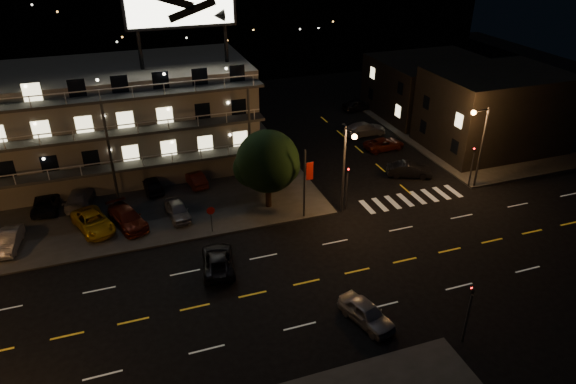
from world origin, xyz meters
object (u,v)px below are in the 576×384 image
object	(u,v)px
lot_car_4	(178,210)
lot_car_7	(81,197)
road_car_east	(366,313)
road_car_west	(218,260)
tree	(267,163)
side_car_0	(409,170)
lot_car_2	(93,222)

from	to	relation	value
lot_car_4	lot_car_7	world-z (taller)	lot_car_7
lot_car_4	road_car_east	distance (m)	19.29
lot_car_4	road_car_west	bearing A→B (deg)	-84.34
tree	lot_car_4	distance (m)	8.66
tree	lot_car_4	xyz separation A→B (m)	(-7.87, 0.74, -3.55)
tree	side_car_0	xyz separation A→B (m)	(15.15, 1.25, -3.66)
lot_car_4	lot_car_7	distance (m)	9.41
lot_car_2	road_car_west	size ratio (longest dim) A/B	1.04
lot_car_2	lot_car_7	xyz separation A→B (m)	(-1.00, 4.84, 0.03)
road_car_west	tree	bearing A→B (deg)	-120.53
road_car_east	road_car_west	bearing A→B (deg)	115.14
lot_car_2	road_car_east	bearing A→B (deg)	-65.90
lot_car_4	side_car_0	world-z (taller)	lot_car_4
tree	lot_car_4	bearing A→B (deg)	174.63
lot_car_2	road_car_east	world-z (taller)	lot_car_2
lot_car_2	lot_car_4	size ratio (longest dim) A/B	1.26
tree	lot_car_7	world-z (taller)	tree
side_car_0	road_car_west	bearing A→B (deg)	134.80
lot_car_4	road_car_east	world-z (taller)	lot_car_4
lot_car_2	road_car_west	world-z (taller)	lot_car_2
lot_car_2	road_car_east	distance (m)	23.67
lot_car_4	road_car_west	world-z (taller)	lot_car_4
lot_car_4	lot_car_7	size ratio (longest dim) A/B	0.79
lot_car_7	road_car_east	world-z (taller)	lot_car_7
tree	lot_car_7	distance (m)	17.16
tree	lot_car_2	bearing A→B (deg)	175.81
lot_car_4	lot_car_2	bearing A→B (deg)	170.72
lot_car_7	lot_car_2	bearing A→B (deg)	114.09
tree	road_car_west	world-z (taller)	tree
lot_car_7	tree	bearing A→B (deg)	171.83
side_car_0	lot_car_7	bearing A→B (deg)	104.29
lot_car_2	lot_car_7	bearing A→B (deg)	82.19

